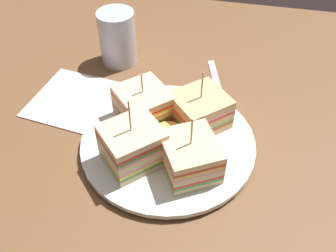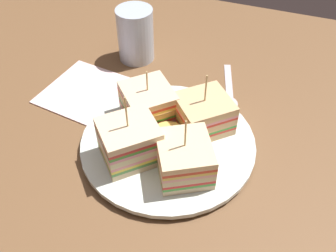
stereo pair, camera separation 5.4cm
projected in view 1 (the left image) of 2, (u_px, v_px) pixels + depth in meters
The scene contains 10 objects.
ground_plane at pixel (168, 150), 57.76cm from camera, with size 117.32×97.43×1.80cm, color brown.
plate at pixel (168, 143), 56.52cm from camera, with size 26.06×26.06×1.41cm.
sandwich_wedge_0 at pixel (144, 106), 57.66cm from camera, with size 10.48×10.49×8.65cm.
sandwich_wedge_1 at pixel (133, 145), 51.32cm from camera, with size 10.29×10.26×11.07cm.
sandwich_wedge_2 at pixel (190, 156), 50.51cm from camera, with size 9.86×10.12×9.59cm.
sandwich_wedge_3 at pixel (200, 110), 56.96cm from camera, with size 10.48×10.44×9.73cm.
chip_pile at pixel (163, 138), 54.77cm from camera, with size 6.86×7.75×2.71cm.
spoon at pixel (220, 92), 65.64cm from camera, with size 5.53×13.38×1.00cm.
napkin at pixel (74, 99), 64.56cm from camera, with size 13.61×13.79×0.50cm, color silver.
drinking_glass at pixel (118, 41), 70.02cm from camera, with size 6.80×6.80×10.11cm.
Camera 1 is at (8.07, -37.40, 42.54)cm, focal length 40.21 mm.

